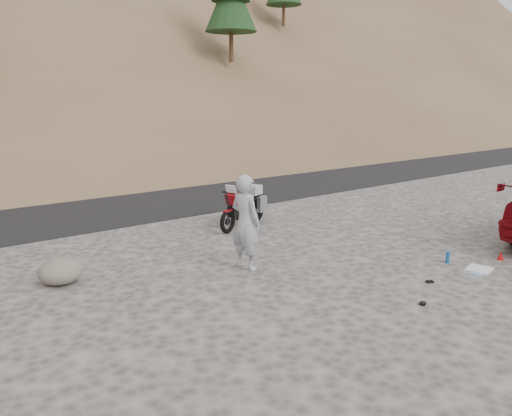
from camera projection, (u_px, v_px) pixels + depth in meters
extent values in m
plane|color=#464441|center=(336.00, 268.00, 9.85)|extent=(140.00, 140.00, 0.00)
cube|color=black|center=(140.00, 197.00, 16.81)|extent=(120.00, 7.00, 0.05)
cube|color=brown|center=(24.00, 24.00, 32.51)|extent=(110.00, 51.90, 46.72)
cube|color=brown|center=(24.00, 19.00, 32.45)|extent=(110.00, 43.28, 36.46)
cylinder|color=#352313|center=(231.00, 43.00, 24.93)|extent=(0.22, 0.22, 1.82)
cone|color=black|center=(231.00, 0.00, 24.50)|extent=(2.60, 2.60, 2.92)
cylinder|color=#352313|center=(284.00, 13.00, 30.31)|extent=(0.18, 0.18, 1.54)
torus|color=black|center=(228.00, 221.00, 12.29)|extent=(0.60, 0.33, 0.60)
cylinder|color=black|center=(228.00, 221.00, 12.29)|extent=(0.19, 0.12, 0.18)
torus|color=black|center=(257.00, 211.00, 13.48)|extent=(0.64, 0.36, 0.64)
cylinder|color=black|center=(257.00, 211.00, 13.48)|extent=(0.21, 0.14, 0.20)
cylinder|color=black|center=(229.00, 208.00, 12.28)|extent=(0.34, 0.18, 0.74)
cylinder|color=black|center=(232.00, 193.00, 12.31)|extent=(0.25, 0.54, 0.04)
cube|color=black|center=(242.00, 208.00, 12.82)|extent=(1.10, 0.61, 0.27)
cube|color=black|center=(244.00, 215.00, 12.94)|extent=(0.48, 0.41, 0.26)
cube|color=maroon|center=(238.00, 201.00, 12.60)|extent=(0.55, 0.43, 0.28)
cube|color=maroon|center=(232.00, 199.00, 12.37)|extent=(0.37, 0.39, 0.32)
cube|color=silver|center=(231.00, 190.00, 12.26)|extent=(0.20, 0.29, 0.23)
cube|color=black|center=(247.00, 197.00, 12.96)|extent=(0.54, 0.37, 0.11)
cube|color=black|center=(254.00, 197.00, 13.26)|extent=(0.36, 0.27, 0.09)
cube|color=#B3B4B8|center=(262.00, 204.00, 13.22)|extent=(0.38, 0.24, 0.41)
cube|color=#B3B4B8|center=(247.00, 202.00, 13.45)|extent=(0.38, 0.24, 0.41)
cube|color=#9D9CA2|center=(254.00, 190.00, 13.24)|extent=(0.47, 0.43, 0.24)
cube|color=maroon|center=(228.00, 211.00, 12.23)|extent=(0.29, 0.20, 0.04)
cylinder|color=black|center=(251.00, 221.00, 12.93)|extent=(0.09, 0.18, 0.33)
cylinder|color=#B3B4B8|center=(257.00, 210.00, 13.25)|extent=(0.42, 0.23, 0.12)
imported|color=#9D9CA2|center=(246.00, 268.00, 9.83)|extent=(0.57, 0.75, 1.87)
ellipsoid|color=#5C564E|center=(61.00, 271.00, 8.96)|extent=(0.93, 0.87, 0.48)
cube|color=white|center=(479.00, 269.00, 9.76)|extent=(0.57, 0.53, 0.02)
cylinder|color=navy|center=(448.00, 257.00, 10.12)|extent=(0.11, 0.11, 0.23)
cone|color=#AA0B0D|center=(501.00, 256.00, 10.31)|extent=(0.17, 0.17, 0.18)
cube|color=black|center=(430.00, 282.00, 9.06)|extent=(0.15, 0.13, 0.04)
cube|color=black|center=(423.00, 304.00, 8.09)|extent=(0.14, 0.13, 0.04)
cube|color=#849FCD|center=(478.00, 273.00, 9.54)|extent=(0.32, 0.25, 0.01)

